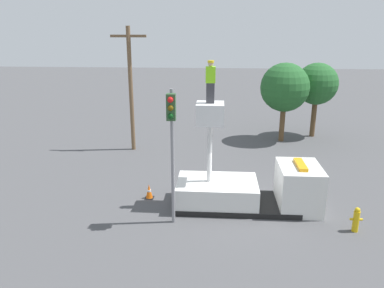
{
  "coord_description": "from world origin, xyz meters",
  "views": [
    {
      "loc": [
        -0.94,
        -15.44,
        7.71
      ],
      "look_at": [
        -1.96,
        -0.84,
        3.14
      ],
      "focal_mm": 35.0,
      "sensor_mm": 36.0,
      "label": 1
    }
  ],
  "objects_px": {
    "traffic_light_pole": "(172,132)",
    "fire_hydrant": "(356,220)",
    "bucket_truck": "(249,188)",
    "utility_pole": "(131,85)",
    "tree_right_bg": "(317,84)",
    "traffic_cone_rear": "(149,192)",
    "worker": "(211,82)",
    "tree_left_bg": "(285,88)"
  },
  "relations": [
    {
      "from": "traffic_light_pole",
      "to": "fire_hydrant",
      "type": "bearing_deg",
      "value": -0.78
    },
    {
      "from": "bucket_truck",
      "to": "utility_pole",
      "type": "bearing_deg",
      "value": 131.89
    },
    {
      "from": "bucket_truck",
      "to": "tree_right_bg",
      "type": "bearing_deg",
      "value": 64.88
    },
    {
      "from": "traffic_cone_rear",
      "to": "tree_right_bg",
      "type": "xyz_separation_m",
      "value": [
        10.15,
        11.3,
        3.51
      ]
    },
    {
      "from": "traffic_light_pole",
      "to": "tree_right_bg",
      "type": "xyz_separation_m",
      "value": [
        8.74,
        13.61,
        -0.07
      ]
    },
    {
      "from": "tree_right_bg",
      "to": "worker",
      "type": "bearing_deg",
      "value": -121.86
    },
    {
      "from": "traffic_cone_rear",
      "to": "tree_right_bg",
      "type": "bearing_deg",
      "value": 48.09
    },
    {
      "from": "fire_hydrant",
      "to": "utility_pole",
      "type": "xyz_separation_m",
      "value": [
        -11.0,
        9.7,
        3.72
      ]
    },
    {
      "from": "tree_left_bg",
      "to": "utility_pole",
      "type": "bearing_deg",
      "value": -165.3
    },
    {
      "from": "traffic_light_pole",
      "to": "fire_hydrant",
      "type": "distance_m",
      "value": 8.0
    },
    {
      "from": "bucket_truck",
      "to": "utility_pole",
      "type": "relative_size",
      "value": 0.8
    },
    {
      "from": "bucket_truck",
      "to": "tree_right_bg",
      "type": "relative_size",
      "value": 1.17
    },
    {
      "from": "bucket_truck",
      "to": "tree_left_bg",
      "type": "relative_size",
      "value": 1.15
    },
    {
      "from": "worker",
      "to": "tree_left_bg",
      "type": "bearing_deg",
      "value": 65.0
    },
    {
      "from": "tree_right_bg",
      "to": "fire_hydrant",
      "type": "bearing_deg",
      "value": -96.25
    },
    {
      "from": "fire_hydrant",
      "to": "traffic_cone_rear",
      "type": "height_order",
      "value": "fire_hydrant"
    },
    {
      "from": "traffic_light_pole",
      "to": "utility_pole",
      "type": "relative_size",
      "value": 0.71
    },
    {
      "from": "bucket_truck",
      "to": "traffic_light_pole",
      "type": "bearing_deg",
      "value": -150.43
    },
    {
      "from": "fire_hydrant",
      "to": "utility_pole",
      "type": "relative_size",
      "value": 0.13
    },
    {
      "from": "tree_left_bg",
      "to": "utility_pole",
      "type": "distance_m",
      "value": 10.38
    },
    {
      "from": "fire_hydrant",
      "to": "utility_pole",
      "type": "bearing_deg",
      "value": 138.61
    },
    {
      "from": "worker",
      "to": "fire_hydrant",
      "type": "distance_m",
      "value": 7.95
    },
    {
      "from": "utility_pole",
      "to": "fire_hydrant",
      "type": "bearing_deg",
      "value": -41.39
    },
    {
      "from": "worker",
      "to": "tree_left_bg",
      "type": "xyz_separation_m",
      "value": [
        4.85,
        10.41,
        -1.79
      ]
    },
    {
      "from": "tree_left_bg",
      "to": "bucket_truck",
      "type": "bearing_deg",
      "value": -106.35
    },
    {
      "from": "traffic_light_pole",
      "to": "utility_pole",
      "type": "distance_m",
      "value": 10.32
    },
    {
      "from": "tree_left_bg",
      "to": "fire_hydrant",
      "type": "bearing_deg",
      "value": -85.5
    },
    {
      "from": "traffic_cone_rear",
      "to": "bucket_truck",
      "type": "bearing_deg",
      "value": -5.98
    },
    {
      "from": "traffic_light_pole",
      "to": "tree_right_bg",
      "type": "relative_size",
      "value": 1.03
    },
    {
      "from": "traffic_light_pole",
      "to": "fire_hydrant",
      "type": "height_order",
      "value": "traffic_light_pole"
    },
    {
      "from": "traffic_cone_rear",
      "to": "traffic_light_pole",
      "type": "bearing_deg",
      "value": -58.55
    },
    {
      "from": "bucket_truck",
      "to": "tree_left_bg",
      "type": "height_order",
      "value": "tree_left_bg"
    },
    {
      "from": "worker",
      "to": "utility_pole",
      "type": "height_order",
      "value": "utility_pole"
    },
    {
      "from": "worker",
      "to": "tree_left_bg",
      "type": "height_order",
      "value": "worker"
    },
    {
      "from": "tree_right_bg",
      "to": "utility_pole",
      "type": "xyz_separation_m",
      "value": [
        -12.51,
        -4.01,
        0.38
      ]
    },
    {
      "from": "traffic_light_pole",
      "to": "tree_left_bg",
      "type": "relative_size",
      "value": 1.01
    },
    {
      "from": "fire_hydrant",
      "to": "tree_left_bg",
      "type": "xyz_separation_m",
      "value": [
        -0.97,
        12.33,
        3.28
      ]
    },
    {
      "from": "bucket_truck",
      "to": "tree_left_bg",
      "type": "xyz_separation_m",
      "value": [
        3.05,
        10.41,
        2.9
      ]
    },
    {
      "from": "tree_left_bg",
      "to": "utility_pole",
      "type": "relative_size",
      "value": 0.7
    },
    {
      "from": "traffic_cone_rear",
      "to": "tree_left_bg",
      "type": "relative_size",
      "value": 0.13
    },
    {
      "from": "tree_right_bg",
      "to": "utility_pole",
      "type": "relative_size",
      "value": 0.69
    },
    {
      "from": "traffic_light_pole",
      "to": "tree_left_bg",
      "type": "distance_m",
      "value": 13.75
    }
  ]
}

